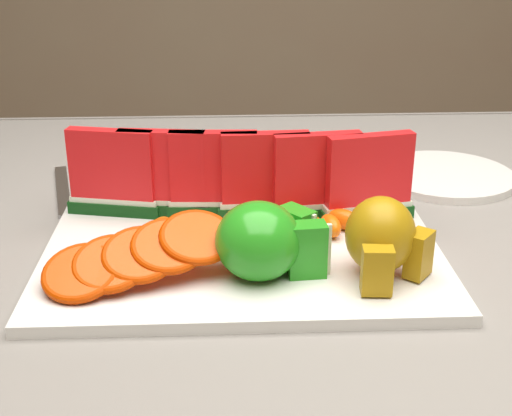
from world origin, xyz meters
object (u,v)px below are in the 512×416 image
platter (242,249)px  apple_cluster (266,241)px  fork (64,188)px  pear_cluster (382,238)px  side_plate (445,176)px

platter → apple_cluster: 0.08m
fork → pear_cluster: bearing=-37.1°
fork → apple_cluster: bearing=-46.5°
apple_cluster → side_plate: size_ratio=0.50×
pear_cluster → side_plate: 0.32m
platter → pear_cluster: (0.13, -0.07, 0.04)m
apple_cluster → side_plate: 0.37m
pear_cluster → side_plate: pear_cluster is taller
platter → side_plate: (0.27, 0.21, -0.00)m
apple_cluster → pear_cluster: pear_cluster is taller
pear_cluster → side_plate: (0.14, 0.28, -0.05)m
platter → pear_cluster: 0.15m
platter → fork: 0.29m
platter → apple_cluster: size_ratio=3.35×
platter → fork: bearing=139.0°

